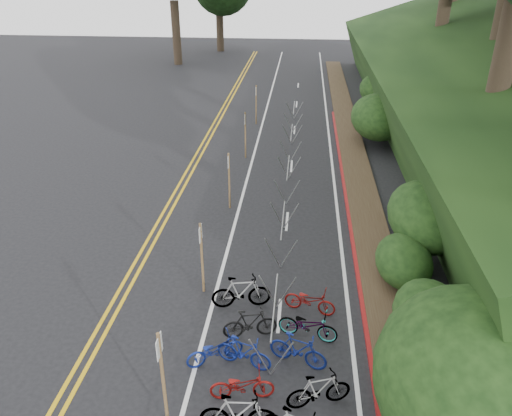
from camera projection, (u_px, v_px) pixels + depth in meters
The scene contains 9 objects.
ground at pixel (139, 416), 11.78m from camera, with size 120.00×120.00×0.00m, color black.
road_markings at pixel (228, 217), 20.68m from camera, with size 7.47×80.00×0.01m.
red_curb at pixel (348, 201), 21.93m from camera, with size 0.25×28.00×0.10m, color maroon.
embankment at pixel (481, 106), 26.42m from camera, with size 14.30×48.14×9.11m.
bike_racks_rest at pixel (288, 173), 22.68m from camera, with size 1.14×23.00×1.17m.
signpost_near at pixel (163, 375), 10.88m from camera, with size 0.08×0.40×2.71m.
signposts_rest at pixel (238, 152), 23.50m from camera, with size 0.08×18.40×2.50m.
bike_front at pixel (215, 350), 13.17m from camera, with size 1.58×0.55×0.83m, color navy.
bike_valet at pixel (269, 391), 11.85m from camera, with size 3.20×9.28×1.10m.
Camera 1 is at (3.53, -7.97, 9.72)m, focal length 35.00 mm.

